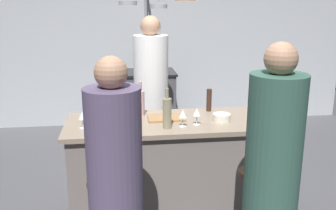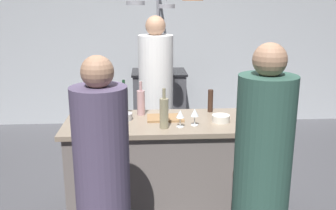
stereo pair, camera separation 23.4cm
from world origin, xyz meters
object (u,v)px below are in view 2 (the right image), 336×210
at_px(wine_glass_near_right_guest, 81,114).
at_px(mixing_bowl_steel, 124,117).
at_px(bar_stool_right, 248,210).
at_px(wine_bottle_white, 164,113).
at_px(wine_bottle_rose, 141,102).
at_px(wine_glass_by_chef, 195,113).
at_px(mixing_bowl_ceramic, 221,118).
at_px(chef, 156,103).
at_px(stove_range, 159,100).
at_px(cutting_board, 165,118).
at_px(guest_right, 261,185).
at_px(pepper_mill, 210,101).
at_px(guest_left, 103,192).
at_px(wine_bottle_green, 124,101).
at_px(wine_glass_near_left_guest, 180,115).

xyz_separation_m(wine_glass_near_right_guest, mixing_bowl_steel, (0.34, 0.16, -0.08)).
height_order(bar_stool_right, wine_bottle_white, wine_bottle_white).
bearing_deg(wine_bottle_rose, wine_glass_by_chef, -37.37).
distance_m(bar_stool_right, mixing_bowl_ceramic, 0.80).
xyz_separation_m(chef, wine_glass_by_chef, (0.29, -1.04, 0.19)).
relative_size(stove_range, cutting_board, 2.78).
xyz_separation_m(stove_range, bar_stool_right, (0.56, -3.07, -0.07)).
height_order(guest_right, mixing_bowl_ceramic, guest_right).
height_order(stove_range, pepper_mill, pepper_mill).
bearing_deg(stove_range, cutting_board, -90.69).
bearing_deg(guest_right, guest_left, 178.88).
height_order(wine_bottle_green, wine_glass_near_left_guest, wine_bottle_green).
relative_size(chef, wine_glass_near_right_guest, 12.04).
distance_m(pepper_mill, wine_glass_near_right_guest, 1.19).
bearing_deg(wine_bottle_green, pepper_mill, 1.72).
xyz_separation_m(stove_range, wine_bottle_rose, (-0.24, -2.25, 0.57)).
distance_m(guest_left, mixing_bowl_steel, 1.04).
height_order(wine_bottle_rose, mixing_bowl_ceramic, wine_bottle_rose).
bearing_deg(wine_glass_near_left_guest, cutting_board, 115.23).
xyz_separation_m(guest_left, wine_glass_near_right_guest, (-0.26, 0.86, 0.26)).
xyz_separation_m(guest_left, wine_bottle_rose, (0.23, 1.17, 0.27)).
height_order(wine_bottle_green, mixing_bowl_steel, wine_bottle_green).
bearing_deg(mixing_bowl_steel, stove_range, 80.82).
xyz_separation_m(cutting_board, wine_bottle_white, (-0.02, -0.25, 0.12)).
xyz_separation_m(wine_bottle_green, wine_bottle_white, (0.34, -0.42, 0.01)).
bearing_deg(wine_bottle_rose, wine_bottle_white, -64.02).
height_order(wine_bottle_white, wine_glass_near_left_guest, wine_bottle_white).
distance_m(wine_glass_by_chef, mixing_bowl_ceramic, 0.26).
bearing_deg(wine_glass_by_chef, chef, 105.54).
bearing_deg(bar_stool_right, pepper_mill, 100.54).
distance_m(pepper_mill, wine_glass_by_chef, 0.44).
bearing_deg(bar_stool_right, wine_bottle_white, 145.21).
bearing_deg(pepper_mill, chef, 126.95).
relative_size(wine_glass_by_chef, mixing_bowl_steel, 1.04).
height_order(bar_stool_right, pepper_mill, pepper_mill).
height_order(wine_glass_by_chef, mixing_bowl_ceramic, wine_glass_by_chef).
distance_m(pepper_mill, wine_bottle_green, 0.80).
distance_m(guest_left, wine_glass_near_left_guest, 1.00).
bearing_deg(bar_stool_right, guest_left, -161.14).
height_order(pepper_mill, wine_glass_near_left_guest, pepper_mill).
bearing_deg(chef, mixing_bowl_ceramic, -61.17).
bearing_deg(wine_bottle_white, pepper_mill, 44.56).
xyz_separation_m(bar_stool_right, wine_bottle_green, (-0.96, 0.85, 0.65)).
distance_m(wine_bottle_rose, wine_glass_near_right_guest, 0.58).
height_order(guest_right, wine_glass_near_left_guest, guest_right).
bearing_deg(guest_left, wine_glass_near_left_guest, 55.24).
distance_m(wine_glass_by_chef, wine_glass_near_right_guest, 0.94).
bearing_deg(wine_glass_by_chef, wine_glass_near_right_guest, 178.31).
bearing_deg(wine_bottle_green, wine_glass_by_chef, -31.82).
xyz_separation_m(guest_right, wine_glass_near_right_guest, (-1.26, 0.88, 0.23)).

